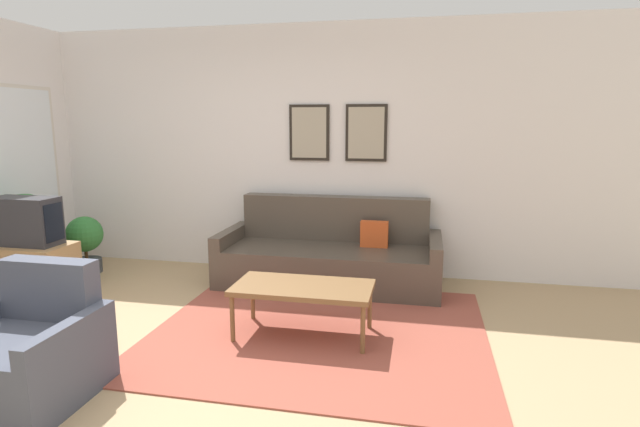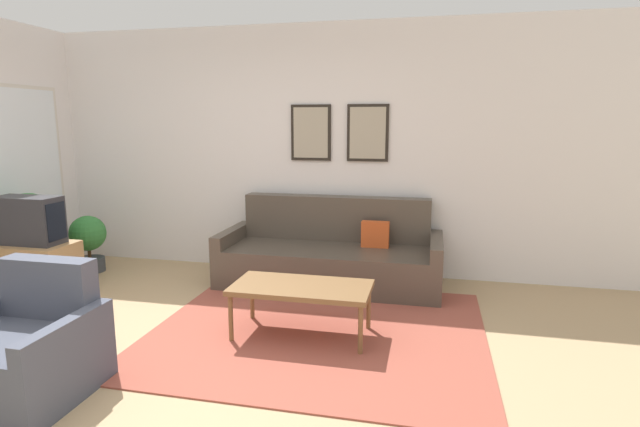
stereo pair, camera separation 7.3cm
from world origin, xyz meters
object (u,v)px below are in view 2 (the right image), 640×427
object	(u,v)px
coffee_table	(302,290)
tv	(28,220)
potted_plant_tall	(29,225)
couch	(331,256)
armchair	(23,353)

from	to	relation	value
coffee_table	tv	distance (m)	2.73
coffee_table	potted_plant_tall	distance (m)	3.02
couch	coffee_table	bearing A→B (deg)	-88.56
couch	potted_plant_tall	xyz separation A→B (m)	(-2.93, -0.80, 0.36)
couch	armchair	distance (m)	2.91
couch	armchair	size ratio (longest dim) A/B	2.78
armchair	potted_plant_tall	xyz separation A→B (m)	(-1.51, 1.74, 0.38)
couch	tv	size ratio (longest dim) A/B	3.62
tv	couch	bearing A→B (deg)	22.33
coffee_table	armchair	bearing A→B (deg)	-140.47
couch	potted_plant_tall	world-z (taller)	potted_plant_tall
couch	tv	distance (m)	2.91
potted_plant_tall	couch	bearing A→B (deg)	15.21
couch	tv	world-z (taller)	tv
tv	potted_plant_tall	distance (m)	0.42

